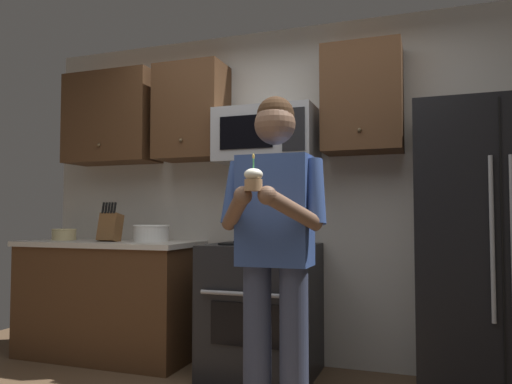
# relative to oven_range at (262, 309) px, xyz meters

# --- Properties ---
(wall_back) EXTENTS (4.40, 0.10, 2.60)m
(wall_back) POSITION_rel_oven_range_xyz_m (0.15, 0.39, 0.84)
(wall_back) COLOR beige
(wall_back) RESTS_ON ground
(oven_range) EXTENTS (0.76, 0.70, 0.93)m
(oven_range) POSITION_rel_oven_range_xyz_m (0.00, 0.00, 0.00)
(oven_range) COLOR black
(oven_range) RESTS_ON ground
(microwave) EXTENTS (0.74, 0.41, 0.40)m
(microwave) POSITION_rel_oven_range_xyz_m (0.00, 0.12, 1.26)
(microwave) COLOR #9EA0A5
(refrigerator) EXTENTS (0.90, 0.75, 1.80)m
(refrigerator) POSITION_rel_oven_range_xyz_m (1.50, -0.04, 0.44)
(refrigerator) COLOR black
(refrigerator) RESTS_ON ground
(cabinet_row_upper) EXTENTS (2.78, 0.36, 0.76)m
(cabinet_row_upper) POSITION_rel_oven_range_xyz_m (-0.57, 0.17, 1.49)
(cabinet_row_upper) COLOR #4C301C
(counter_left) EXTENTS (1.44, 0.66, 0.92)m
(counter_left) POSITION_rel_oven_range_xyz_m (-1.30, 0.02, 0.00)
(counter_left) COLOR #4C301C
(counter_left) RESTS_ON ground
(knife_block) EXTENTS (0.16, 0.15, 0.32)m
(knife_block) POSITION_rel_oven_range_xyz_m (-1.26, -0.03, 0.57)
(knife_block) COLOR brown
(knife_block) RESTS_ON counter_left
(bowl_large_white) EXTENTS (0.28, 0.28, 0.13)m
(bowl_large_white) POSITION_rel_oven_range_xyz_m (-0.93, 0.04, 0.53)
(bowl_large_white) COLOR white
(bowl_large_white) RESTS_ON counter_left
(bowl_small_colored) EXTENTS (0.20, 0.20, 0.09)m
(bowl_small_colored) POSITION_rel_oven_range_xyz_m (-1.76, 0.02, 0.51)
(bowl_small_colored) COLOR beige
(bowl_small_colored) RESTS_ON counter_left
(person) EXTENTS (0.60, 0.48, 1.76)m
(person) POSITION_rel_oven_range_xyz_m (0.36, -0.86, 0.53)
(person) COLOR #383F59
(person) RESTS_ON ground
(cupcake) EXTENTS (0.09, 0.09, 0.17)m
(cupcake) POSITION_rel_oven_range_xyz_m (0.36, -1.19, 0.83)
(cupcake) COLOR #A87F56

